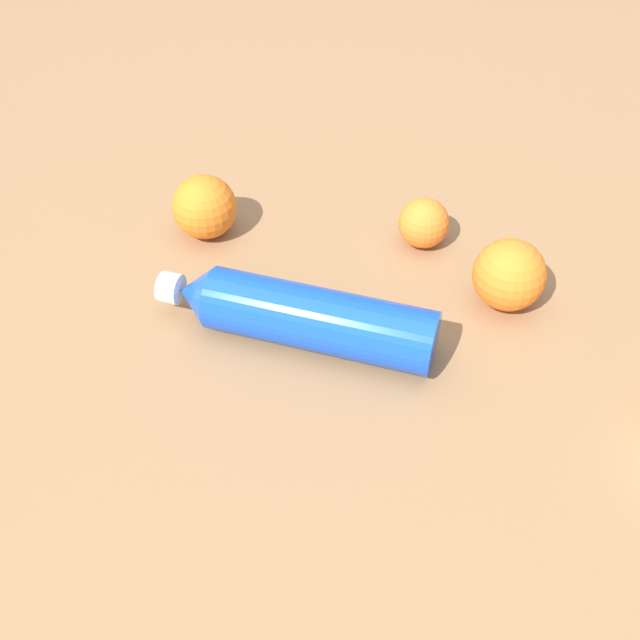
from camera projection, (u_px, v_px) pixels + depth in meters
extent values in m
plane|color=olive|center=(277.00, 337.00, 0.86)|extent=(2.40, 2.40, 0.00)
cylinder|color=blue|center=(320.00, 320.00, 0.83)|extent=(0.22, 0.24, 0.07)
cone|color=blue|center=(196.00, 293.00, 0.86)|extent=(0.08, 0.08, 0.07)
cylinder|color=white|center=(171.00, 288.00, 0.87)|extent=(0.04, 0.04, 0.04)
sphere|color=orange|center=(509.00, 275.00, 0.87)|extent=(0.08, 0.08, 0.08)
sphere|color=orange|center=(204.00, 207.00, 0.97)|extent=(0.08, 0.08, 0.08)
sphere|color=orange|center=(424.00, 223.00, 0.96)|extent=(0.06, 0.06, 0.06)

